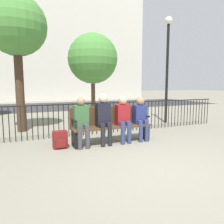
{
  "coord_description": "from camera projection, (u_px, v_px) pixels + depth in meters",
  "views": [
    {
      "loc": [
        -2.18,
        -3.09,
        1.5
      ],
      "look_at": [
        0.0,
        1.9,
        0.8
      ],
      "focal_mm": 35.0,
      "sensor_mm": 36.0,
      "label": 1
    }
  ],
  "objects": [
    {
      "name": "lamp_post",
      "position": [
        168.0,
        55.0,
        8.23
      ],
      "size": [
        0.28,
        0.28,
        3.98
      ],
      "color": "black",
      "rests_on": "ground"
    },
    {
      "name": "backpack",
      "position": [
        60.0,
        140.0,
        5.1
      ],
      "size": [
        0.33,
        0.25,
        0.41
      ],
      "color": "maroon",
      "rests_on": "ground"
    },
    {
      "name": "seated_person_2",
      "position": [
        123.0,
        116.0,
        5.57
      ],
      "size": [
        0.34,
        0.39,
        1.2
      ],
      "color": "navy",
      "rests_on": "ground"
    },
    {
      "name": "street_surface",
      "position": [
        52.0,
        106.0,
        14.78
      ],
      "size": [
        24.0,
        6.0,
        0.01
      ],
      "color": "#2B2B2D",
      "rests_on": "ground"
    },
    {
      "name": "seated_person_1",
      "position": [
        104.0,
        116.0,
        5.36
      ],
      "size": [
        0.34,
        0.39,
        1.26
      ],
      "color": "black",
      "rests_on": "ground"
    },
    {
      "name": "tree_0",
      "position": [
        93.0,
        59.0,
        9.91
      ],
      "size": [
        2.26,
        2.26,
        3.77
      ],
      "color": "#4C3823",
      "rests_on": "ground"
    },
    {
      "name": "fence_railing",
      "position": [
        97.0,
        116.0,
        6.53
      ],
      "size": [
        9.01,
        0.03,
        0.95
      ],
      "color": "black",
      "rests_on": "ground"
    },
    {
      "name": "building_facade",
      "position": [
        37.0,
        21.0,
        21.09
      ],
      "size": [
        20.0,
        6.0,
        15.16
      ],
      "color": "beige",
      "rests_on": "ground"
    },
    {
      "name": "tree_2",
      "position": [
        16.0,
        27.0,
        6.56
      ],
      "size": [
        1.82,
        1.82,
        4.16
      ],
      "color": "#422D1E",
      "rests_on": "ground"
    },
    {
      "name": "park_bench",
      "position": [
        111.0,
        123.0,
        5.6
      ],
      "size": [
        2.07,
        0.45,
        0.92
      ],
      "color": "#4C331E",
      "rests_on": "ground"
    },
    {
      "name": "seated_person_0",
      "position": [
        81.0,
        120.0,
        5.14
      ],
      "size": [
        0.34,
        0.39,
        1.2
      ],
      "color": "#3D3D42",
      "rests_on": "ground"
    },
    {
      "name": "seated_person_3",
      "position": [
        141.0,
        116.0,
        5.78
      ],
      "size": [
        0.34,
        0.39,
        1.17
      ],
      "color": "navy",
      "rests_on": "ground"
    },
    {
      "name": "ground_plane",
      "position": [
        155.0,
        169.0,
        3.87
      ],
      "size": [
        80.0,
        80.0,
        0.0
      ],
      "primitive_type": "plane",
      "color": "gray"
    }
  ]
}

